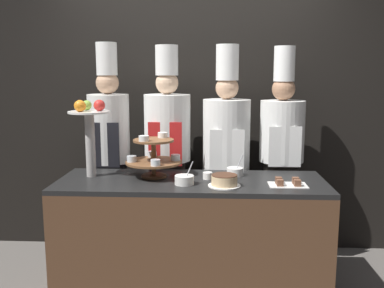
% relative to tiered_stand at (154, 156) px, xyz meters
% --- Properties ---
extents(wall_back, '(10.00, 0.06, 2.80)m').
position_rel_tiered_stand_xyz_m(wall_back, '(0.29, 0.82, 0.38)').
color(wall_back, black).
rests_on(wall_back, ground_plane).
extents(buffet_counter, '(1.95, 0.68, 0.87)m').
position_rel_tiered_stand_xyz_m(buffet_counter, '(0.29, -0.08, -0.59)').
color(buffet_counter, brown).
rests_on(buffet_counter, ground_plane).
extents(tiered_stand, '(0.42, 0.42, 0.33)m').
position_rel_tiered_stand_xyz_m(tiered_stand, '(0.00, 0.00, 0.00)').
color(tiered_stand, brown).
rests_on(tiered_stand, buffet_counter).
extents(fruit_pedestal, '(0.31, 0.31, 0.58)m').
position_rel_tiered_stand_xyz_m(fruit_pedestal, '(-0.47, -0.01, 0.23)').
color(fruit_pedestal, '#B2ADA8').
rests_on(fruit_pedestal, buffet_counter).
extents(cake_round, '(0.22, 0.22, 0.08)m').
position_rel_tiered_stand_xyz_m(cake_round, '(0.52, -0.25, -0.12)').
color(cake_round, white).
rests_on(cake_round, buffet_counter).
extents(cup_white, '(0.07, 0.07, 0.05)m').
position_rel_tiered_stand_xyz_m(cup_white, '(0.40, -0.05, -0.13)').
color(cup_white, white).
rests_on(cup_white, buffet_counter).
extents(cake_square_tray, '(0.26, 0.17, 0.05)m').
position_rel_tiered_stand_xyz_m(cake_square_tray, '(0.96, -0.20, -0.14)').
color(cake_square_tray, white).
rests_on(cake_square_tray, buffet_counter).
extents(serving_bowl_near, '(0.14, 0.14, 0.17)m').
position_rel_tiered_stand_xyz_m(serving_bowl_near, '(0.24, -0.21, -0.13)').
color(serving_bowl_near, white).
rests_on(serving_bowl_near, buffet_counter).
extents(serving_bowl_far, '(0.12, 0.12, 0.16)m').
position_rel_tiered_stand_xyz_m(serving_bowl_far, '(0.61, 0.07, -0.13)').
color(serving_bowl_far, white).
rests_on(serving_bowl_far, buffet_counter).
extents(chef_left, '(0.35, 0.35, 1.89)m').
position_rel_tiered_stand_xyz_m(chef_left, '(-0.44, 0.45, 0.01)').
color(chef_left, '#28282D').
rests_on(chef_left, ground_plane).
extents(chef_center_left, '(0.39, 0.39, 1.86)m').
position_rel_tiered_stand_xyz_m(chef_center_left, '(0.06, 0.45, -0.01)').
color(chef_center_left, '#38332D').
rests_on(chef_center_left, ground_plane).
extents(chef_center_right, '(0.40, 0.40, 1.87)m').
position_rel_tiered_stand_xyz_m(chef_center_right, '(0.55, 0.45, -0.03)').
color(chef_center_right, '#28282D').
rests_on(chef_center_right, ground_plane).
extents(chef_right, '(0.37, 0.37, 1.85)m').
position_rel_tiered_stand_xyz_m(chef_right, '(1.01, 0.45, -0.03)').
color(chef_right, '#38332D').
rests_on(chef_right, ground_plane).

